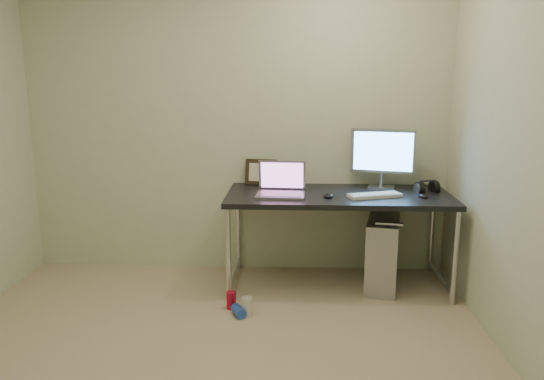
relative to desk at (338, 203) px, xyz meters
The scene contains 17 objects.
floor 1.74m from the desk, 121.04° to the right, with size 3.50×3.50×0.00m, color tan.
wall_back 1.07m from the desk, 155.49° to the left, with size 3.50×0.02×2.50m, color beige.
desk is the anchor object (origin of this frame).
tower_computer 0.53m from the desk, ahead, with size 0.34×0.57×0.59m.
cable_a 0.53m from the desk, 47.01° to the left, with size 0.01×0.01×0.70m, color black.
cable_b 0.58m from the desk, 37.86° to the left, with size 0.01×0.01×0.72m, color black.
can_red 1.11m from the desk, 148.65° to the right, with size 0.07×0.07×0.13m, color #AA0C23.
can_white 1.07m from the desk, 138.70° to the right, with size 0.07×0.07×0.13m, color silver.
can_blue 1.14m from the desk, 140.49° to the right, with size 0.07×0.07×0.13m, color #264AB7.
laptop 0.47m from the desk, behind, with size 0.38×0.32×0.25m.
monitor 0.55m from the desk, 30.92° to the left, with size 0.50×0.19×0.48m.
keyboard 0.29m from the desk, 21.67° to the right, with size 0.40×0.13×0.02m, color silver.
mouse_right 0.64m from the desk, ahead, with size 0.06×0.10×0.03m, color black.
mouse_left 0.18m from the desk, 125.66° to the right, with size 0.07×0.12×0.04m, color black.
headphones 0.71m from the desk, ahead, with size 0.20×0.12×0.12m.
picture_frame 0.72m from the desk, 153.21° to the left, with size 0.27×0.03×0.21m, color black.
webcam 0.50m from the desk, 150.01° to the left, with size 0.04×0.03×0.11m.
Camera 1 is at (0.49, -2.64, 1.65)m, focal length 35.00 mm.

